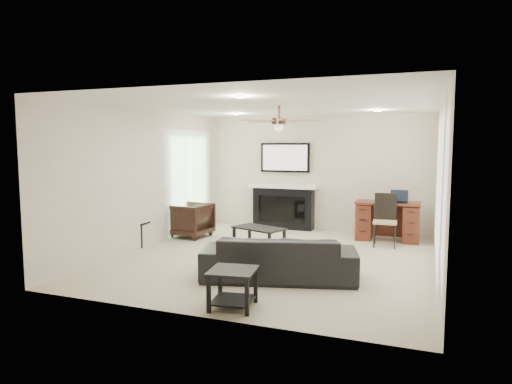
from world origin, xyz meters
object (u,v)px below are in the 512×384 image
at_px(coffee_table, 259,238).
at_px(fireplace_unit, 283,186).
at_px(desk, 387,221).
at_px(sofa, 279,257).
at_px(armchair, 190,220).

xyz_separation_m(coffee_table, fireplace_unit, (-0.21, 2.09, 0.75)).
bearing_deg(desk, sofa, -110.17).
xyz_separation_m(sofa, coffee_table, (-0.90, 1.60, -0.11)).
bearing_deg(fireplace_unit, sofa, -73.30).
height_order(sofa, coffee_table, sofa).
height_order(sofa, fireplace_unit, fireplace_unit).
height_order(armchair, fireplace_unit, fireplace_unit).
bearing_deg(coffee_table, desk, 57.38).
bearing_deg(coffee_table, armchair, -178.29).
relative_size(sofa, desk, 1.74).
bearing_deg(armchair, sofa, 56.03).
xyz_separation_m(sofa, armchair, (-2.60, 2.15, 0.04)).
xyz_separation_m(armchair, coffee_table, (1.70, -0.55, -0.15)).
xyz_separation_m(fireplace_unit, desk, (2.29, -0.48, -0.57)).
relative_size(sofa, armchair, 2.79).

